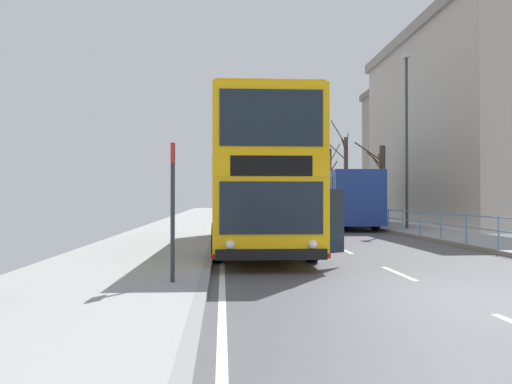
{
  "coord_description": "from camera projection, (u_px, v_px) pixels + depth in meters",
  "views": [
    {
      "loc": [
        -3.95,
        -7.89,
        1.68
      ],
      "look_at": [
        -2.86,
        7.58,
        1.89
      ],
      "focal_mm": 33.54,
      "sensor_mm": 36.0,
      "label": 1
    }
  ],
  "objects": [
    {
      "name": "pedestrian_railing_far_kerb",
      "position": [
        411.0,
        218.0,
        21.28
      ],
      "size": [
        0.05,
        25.17,
        1.01
      ],
      "color": "#598CC6",
      "rests_on": "ground"
    },
    {
      "name": "bare_tree_far_01",
      "position": [
        346.0,
        173.0,
        37.53
      ],
      "size": [
        2.25,
        3.39,
        7.74
      ],
      "color": "#4C3D2D",
      "rests_on": "ground"
    },
    {
      "name": "bare_tree_far_00",
      "position": [
        382.0,
        182.0,
        31.08
      ],
      "size": [
        2.01,
        1.93,
        5.26
      ],
      "color": "#4C3D2D",
      "rests_on": "ground"
    },
    {
      "name": "ground",
      "position": [
        413.0,
        296.0,
        8.08
      ],
      "size": [
        15.8,
        140.0,
        0.2
      ],
      "color": "#4F4F54"
    },
    {
      "name": "double_decker_bus_main",
      "position": [
        258.0,
        180.0,
        15.84
      ],
      "size": [
        3.31,
        10.87,
        4.38
      ],
      "color": "#F4B20F",
      "rests_on": "ground"
    },
    {
      "name": "bus_stop_sign_near",
      "position": [
        173.0,
        196.0,
        8.84
      ],
      "size": [
        0.08,
        0.44,
        2.58
      ],
      "color": "#2D2D33",
      "rests_on": "ground"
    },
    {
      "name": "bare_tree_far_02",
      "position": [
        329.0,
        179.0,
        45.36
      ],
      "size": [
        2.67,
        1.2,
        6.74
      ],
      "color": "#4C3D2D",
      "rests_on": "ground"
    },
    {
      "name": "street_lamp_far_side",
      "position": [
        407.0,
        129.0,
        24.65
      ],
      "size": [
        0.28,
        0.6,
        9.01
      ],
      "color": "#38383D",
      "rests_on": "ground"
    },
    {
      "name": "background_building_00",
      "position": [
        504.0,
        127.0,
        31.71
      ],
      "size": [
        13.43,
        17.79,
        12.88
      ],
      "color": "#B2A899",
      "rests_on": "ground"
    },
    {
      "name": "background_bus_far_lane",
      "position": [
        338.0,
        198.0,
        28.52
      ],
      "size": [
        2.89,
        10.66,
        3.12
      ],
      "color": "navy",
      "rests_on": "ground"
    },
    {
      "name": "background_building_01",
      "position": [
        437.0,
        148.0,
        47.98
      ],
      "size": [
        11.51,
        15.09,
        13.57
      ],
      "color": "gray",
      "rests_on": "ground"
    }
  ]
}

